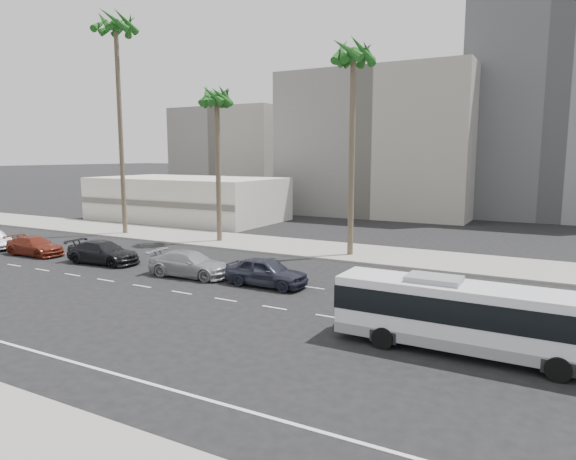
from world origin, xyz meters
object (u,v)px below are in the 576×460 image
Objects in this scene: car_b at (190,264)px; car_d at (35,246)px; palm_near at (353,59)px; palm_mid at (217,101)px; city_bus at (467,315)px; palm_far at (116,30)px; car_c at (103,252)px; car_a at (266,272)px.

car_d is (-14.92, -0.25, -0.08)m from car_b.
car_b is at bearing -90.89° from car_d.
palm_near is 12.74m from palm_mid.
palm_far reaches higher than city_bus.
car_b is at bearing -95.50° from car_c.
car_b is 14.93m from car_d.
car_b is 1.00× the size of car_c.
city_bus is at bearing -24.47° from palm_far.
car_c is (-25.54, 5.08, -0.73)m from city_bus.
palm_near is 23.70m from palm_far.
car_c is at bearing -50.12° from palm_far.
car_d is at bearing 86.73° from car_b.
palm_mid reaches higher than city_bus.
palm_near is at bearing -57.59° from car_c.
city_bus is 0.75× the size of palm_mid.
palm_near is at bearing 125.48° from city_bus.
city_bus is at bearing -55.06° from palm_near.
car_d is (-6.98, -0.40, -0.08)m from car_c.
palm_mid is at bearing 46.39° from car_a.
palm_mid reaches higher than car_d.
palm_mid reaches higher than car_b.
palm_near is at bearing -4.79° from car_a.
palm_mid reaches higher than car_a.
city_bus is 32.86m from car_d.
car_d is (-20.42, -0.48, -0.13)m from car_a.
car_b is at bearing 92.95° from car_a.
palm_near is (6.49, 10.96, 13.66)m from car_b.
car_c reaches higher than car_d.
palm_far is at bearing -176.24° from palm_mid.
car_d is 21.38m from palm_far.
palm_mid is at bearing 23.64° from car_b.
car_b is at bearing -120.65° from palm_near.
city_bus is 18.28m from car_b.
car_b is 18.68m from palm_near.
palm_far is at bearing -179.39° from palm_near.
city_bus is 23.30m from palm_near.
palm_near is at bearing -2.10° from palm_mid.
car_a is 17.36m from palm_near.
car_b is at bearing -32.57° from palm_far.
car_d is at bearing 172.35° from city_bus.
car_c is (-7.95, 0.15, -0.00)m from car_b.
palm_mid is at bearing -39.15° from car_d.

